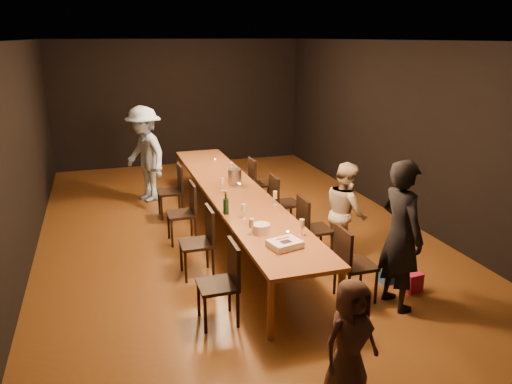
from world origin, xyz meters
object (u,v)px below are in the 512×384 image
object	(u,v)px
chair_left_2	(181,213)
child	(350,339)
champagne_bottle	(226,202)
ice_bucket	(235,177)
woman_birthday	(401,235)
chair_right_2	(285,203)
chair_left_3	(170,191)
man_blue	(145,154)
table	(235,193)
chair_left_1	(196,243)
chair_right_3	(262,183)
chair_left_0	(217,284)
plate_stack	(261,229)
birthday_cake	(285,244)
woman_tan	(346,212)
chair_right_0	(356,264)
chair_right_1	(315,228)

from	to	relation	value
chair_left_2	child	xyz separation A→B (m)	(0.82, -3.90, 0.09)
champagne_bottle	ice_bucket	bearing A→B (deg)	70.16
woman_birthday	ice_bucket	size ratio (longest dim) A/B	7.22
chair_right_2	chair_left_3	distance (m)	2.08
chair_right_2	man_blue	world-z (taller)	man_blue
table	chair_left_3	bearing A→B (deg)	125.31
woman_birthday	chair_left_3	bearing A→B (deg)	22.24
chair_left_1	chair_left_2	xyz separation A→B (m)	(0.00, 1.20, 0.00)
chair_right_3	chair_left_2	distance (m)	2.08
chair_left_0	chair_left_2	world-z (taller)	same
chair_left_2	plate_stack	size ratio (longest dim) A/B	4.27
man_blue	champagne_bottle	distance (m)	3.35
birthday_cake	champagne_bottle	world-z (taller)	champagne_bottle
chair_left_3	champagne_bottle	world-z (taller)	champagne_bottle
chair_left_0	chair_left_2	size ratio (longest dim) A/B	1.00
ice_bucket	woman_tan	bearing A→B (deg)	-55.50
chair_right_3	chair_left_2	size ratio (longest dim) A/B	1.00
chair_right_0	chair_right_1	xyz separation A→B (m)	(0.00, 1.20, 0.00)
man_blue	plate_stack	xyz separation A→B (m)	(1.00, -4.07, -0.10)
chair_right_3	chair_left_3	bearing A→B (deg)	-90.00
chair_right_2	man_blue	distance (m)	3.05
woman_tan	man_blue	distance (m)	4.32
chair_right_1	chair_left_1	size ratio (longest dim) A/B	1.00
chair_left_2	birthday_cake	xyz separation A→B (m)	(0.82, -2.29, 0.33)
table	birthday_cake	distance (m)	2.30
table	chair_left_0	size ratio (longest dim) A/B	6.45
woman_birthday	birthday_cake	bearing A→B (deg)	67.32
ice_bucket	chair_left_0	bearing A→B (deg)	-109.04
chair_right_0	chair_right_1	bearing A→B (deg)	180.00
chair_right_1	chair_right_2	bearing A→B (deg)	180.00
chair_left_2	ice_bucket	size ratio (longest dim) A/B	3.78
chair_right_0	chair_right_1	distance (m)	1.20
chair_right_3	woman_tan	size ratio (longest dim) A/B	0.65
chair_right_1	man_blue	size ratio (longest dim) A/B	0.51
table	chair_right_3	world-z (taller)	chair_right_3
chair_right_1	woman_tan	distance (m)	0.49
chair_right_1	child	bearing A→B (deg)	-18.00
chair_left_0	chair_left_3	distance (m)	3.60
chair_right_0	champagne_bottle	world-z (taller)	champagne_bottle
chair_left_0	plate_stack	size ratio (longest dim) A/B	4.27
chair_right_2	chair_left_1	size ratio (longest dim) A/B	1.00
chair_left_0	plate_stack	xyz separation A→B (m)	(0.70, 0.59, 0.35)
chair_right_2	birthday_cake	xyz separation A→B (m)	(-0.88, -2.29, 0.33)
chair_right_2	woman_birthday	size ratio (longest dim) A/B	0.52
chair_right_2	champagne_bottle	bearing A→B (deg)	-50.99
chair_left_1	birthday_cake	size ratio (longest dim) A/B	2.26
chair_right_0	man_blue	distance (m)	5.09
woman_tan	birthday_cake	bearing A→B (deg)	134.61
chair_right_2	birthday_cake	bearing A→B (deg)	-20.92
chair_right_2	plate_stack	xyz separation A→B (m)	(-1.00, -1.81, 0.35)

